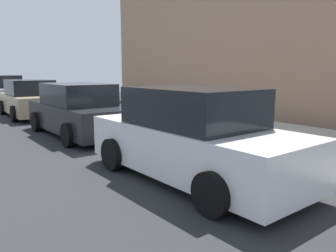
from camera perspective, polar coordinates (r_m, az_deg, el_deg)
name	(u,v)px	position (r m, az deg, el deg)	size (l,w,h in m)	color
ground_plane	(158,141)	(9.50, -1.80, -2.53)	(40.00, 40.00, 0.00)	#28282B
sidewalk_curb	(220,129)	(11.09, 8.81, -0.53)	(18.00, 5.00, 0.14)	#ADA89E
suitcase_red_0	(266,143)	(7.53, 16.47, -2.73)	(0.47, 0.25, 0.82)	red
suitcase_olive_1	(244,137)	(7.80, 12.83, -1.86)	(0.50, 0.22, 0.86)	#59601E
suitcase_maroon_2	(228,133)	(8.17, 10.16, -1.22)	(0.40, 0.25, 0.92)	maroon
suitcase_teal_3	(212,131)	(8.52, 7.47, -0.81)	(0.50, 0.21, 0.96)	#0F606B
suitcase_navy_4	(199,126)	(8.92, 5.25, 0.02)	(0.41, 0.25, 0.81)	navy
suitcase_black_5	(187,124)	(9.26, 3.21, 0.28)	(0.39, 0.25, 0.77)	black
suitcase_silver_6	(174,122)	(9.59, 0.97, 0.71)	(0.43, 0.20, 1.06)	#9EA0A8
suitcase_red_7	(165,121)	(10.08, -0.45, 0.94)	(0.48, 0.25, 0.88)	red
fire_hydrant	(150,115)	(10.69, -3.09, 1.92)	(0.39, 0.21, 0.83)	#99999E
bollard_post	(134,116)	(11.24, -5.83, 1.79)	(0.15, 0.15, 0.69)	brown
parked_car_white_0	(192,137)	(6.05, 4.15, -1.93)	(4.47, 2.02, 1.67)	silver
parked_car_charcoal_1	(78,111)	(10.60, -15.10, 2.48)	(4.61, 1.96, 1.59)	black
parked_car_beige_2	(30,99)	(15.68, -22.51, 4.24)	(4.51, 2.18, 1.58)	tan
parked_car_silver_3	(2,92)	(21.31, -26.50, 5.30)	(4.50, 2.18, 1.71)	#B2B5BA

